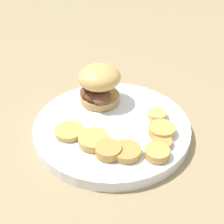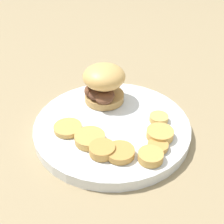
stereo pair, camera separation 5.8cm
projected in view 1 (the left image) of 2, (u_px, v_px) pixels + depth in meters
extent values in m
plane|color=#937F5B|center=(112.00, 132.00, 0.61)|extent=(4.00, 4.00, 0.00)
cylinder|color=white|center=(112.00, 128.00, 0.61)|extent=(0.30, 0.30, 0.02)
torus|color=white|center=(112.00, 124.00, 0.60)|extent=(0.30, 0.30, 0.01)
cylinder|color=tan|center=(100.00, 98.00, 0.66)|extent=(0.08, 0.08, 0.02)
ellipsoid|color=brown|center=(92.00, 93.00, 0.64)|extent=(0.02, 0.03, 0.02)
ellipsoid|color=#563323|center=(92.00, 96.00, 0.63)|extent=(0.04, 0.04, 0.02)
ellipsoid|color=brown|center=(101.00, 98.00, 0.62)|extent=(0.04, 0.04, 0.02)
ellipsoid|color=brown|center=(103.00, 94.00, 0.63)|extent=(0.05, 0.05, 0.01)
ellipsoid|color=#4C281E|center=(100.00, 85.00, 0.66)|extent=(0.04, 0.05, 0.01)
ellipsoid|color=brown|center=(84.00, 92.00, 0.64)|extent=(0.02, 0.03, 0.02)
ellipsoid|color=tan|center=(99.00, 77.00, 0.63)|extent=(0.09, 0.09, 0.05)
cylinder|color=tan|center=(158.00, 115.00, 0.61)|extent=(0.04, 0.04, 0.01)
cylinder|color=#BC8942|center=(162.00, 142.00, 0.55)|extent=(0.04, 0.04, 0.01)
cylinder|color=tan|center=(162.00, 130.00, 0.57)|extent=(0.05, 0.05, 0.01)
cylinder|color=tan|center=(69.00, 131.00, 0.57)|extent=(0.05, 0.05, 0.01)
cylinder|color=tan|center=(94.00, 140.00, 0.55)|extent=(0.05, 0.05, 0.01)
cylinder|color=#BC8942|center=(126.00, 151.00, 0.53)|extent=(0.05, 0.05, 0.01)
cylinder|color=tan|center=(157.00, 153.00, 0.52)|extent=(0.04, 0.04, 0.01)
cylinder|color=#BC8942|center=(108.00, 150.00, 0.52)|extent=(0.04, 0.04, 0.02)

